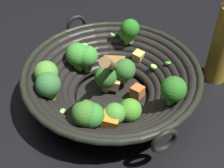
{
  "coord_description": "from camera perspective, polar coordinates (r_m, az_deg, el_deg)",
  "views": [
    {
      "loc": [
        -0.16,
        0.48,
        0.52
      ],
      "look_at": [
        0.01,
        -0.02,
        0.03
      ],
      "focal_mm": 50.45,
      "sensor_mm": 36.0,
      "label": 1
    }
  ],
  "objects": [
    {
      "name": "cooking_oil_bottle",
      "position": [
        0.76,
        19.61,
        7.18
      ],
      "size": [
        0.05,
        0.05,
        0.26
      ],
      "color": "#AD7F23",
      "rests_on": "ground"
    },
    {
      "name": "wok",
      "position": [
        0.68,
        -0.24,
        0.7
      ],
      "size": [
        0.38,
        0.38,
        0.22
      ],
      "color": "black",
      "rests_on": "ground"
    },
    {
      "name": "ground_plane",
      "position": [
        0.72,
        -0.05,
        -2.75
      ],
      "size": [
        4.0,
        4.0,
        0.0
      ],
      "primitive_type": "plane",
      "color": "black"
    }
  ]
}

